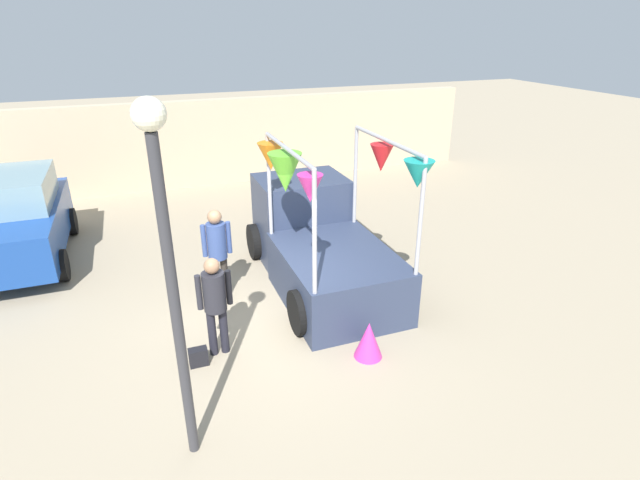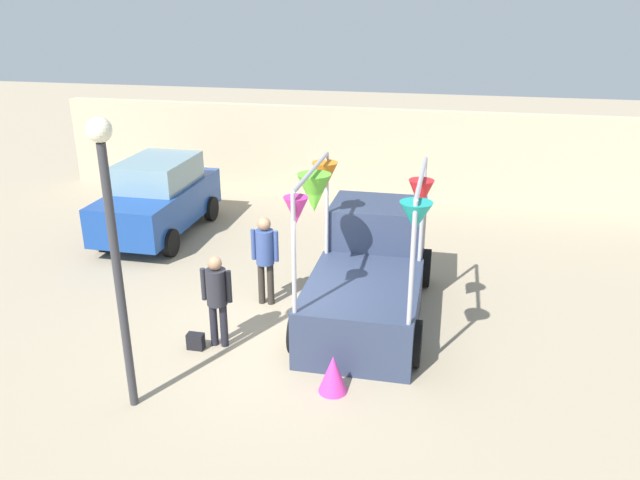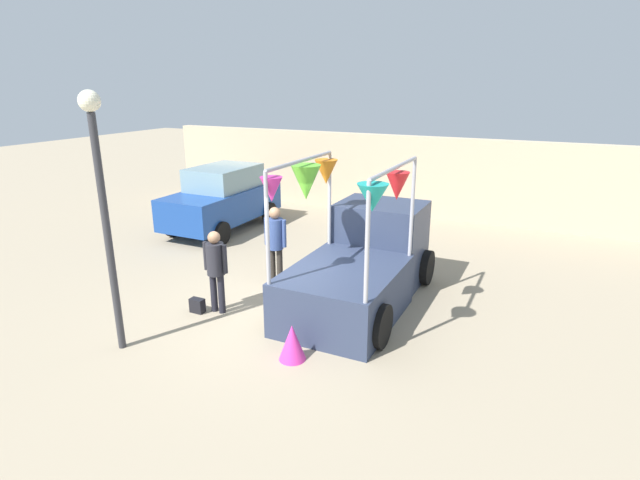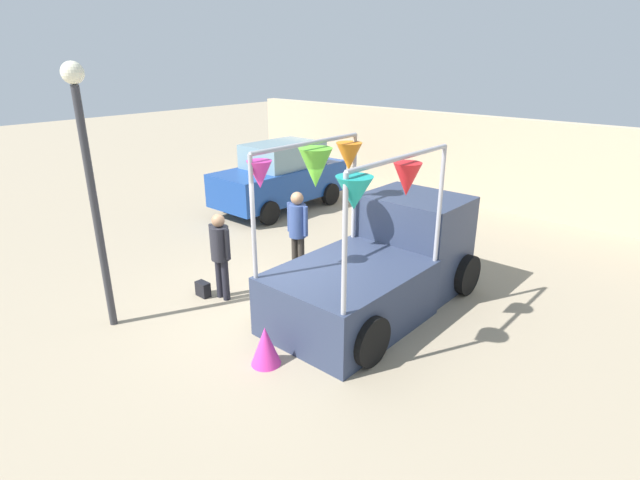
# 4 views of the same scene
# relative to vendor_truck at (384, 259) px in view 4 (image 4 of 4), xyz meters

# --- Properties ---
(ground_plane) EXTENTS (60.00, 60.00, 0.00)m
(ground_plane) POSITION_rel_vendor_truck_xyz_m (-1.29, -1.35, -0.85)
(ground_plane) COLOR gray
(vendor_truck) EXTENTS (2.38, 4.04, 2.95)m
(vendor_truck) POSITION_rel_vendor_truck_xyz_m (0.00, 0.00, 0.00)
(vendor_truck) COLOR #2D3851
(vendor_truck) RESTS_ON ground
(parked_car) EXTENTS (1.88, 4.00, 1.88)m
(parked_car) POSITION_rel_vendor_truck_xyz_m (-5.61, 2.93, 0.09)
(parked_car) COLOR navy
(parked_car) RESTS_ON ground
(person_customer) EXTENTS (0.53, 0.34, 1.63)m
(person_customer) POSITION_rel_vendor_truck_xyz_m (-2.29, -1.82, 0.13)
(person_customer) COLOR black
(person_customer) RESTS_ON ground
(person_vendor) EXTENTS (0.53, 0.34, 1.75)m
(person_vendor) POSITION_rel_vendor_truck_xyz_m (-1.96, -0.17, 0.21)
(person_vendor) COLOR #2D2823
(person_vendor) RESTS_ON ground
(handbag) EXTENTS (0.28, 0.16, 0.28)m
(handbag) POSITION_rel_vendor_truck_xyz_m (-2.64, -2.02, -0.71)
(handbag) COLOR black
(handbag) RESTS_ON ground
(street_lamp) EXTENTS (0.32, 0.32, 4.16)m
(street_lamp) POSITION_rel_vendor_truck_xyz_m (-2.93, -3.64, 1.85)
(street_lamp) COLOR #333338
(street_lamp) RESTS_ON ground
(brick_boundary_wall) EXTENTS (18.00, 0.36, 2.60)m
(brick_boundary_wall) POSITION_rel_vendor_truck_xyz_m (-1.29, 7.02, 0.45)
(brick_boundary_wall) COLOR tan
(brick_boundary_wall) RESTS_ON ground
(folded_kite_bundle_magenta) EXTENTS (0.57, 0.57, 0.60)m
(folded_kite_bundle_magenta) POSITION_rel_vendor_truck_xyz_m (-0.16, -2.73, -0.55)
(folded_kite_bundle_magenta) COLOR #D83399
(folded_kite_bundle_magenta) RESTS_ON ground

